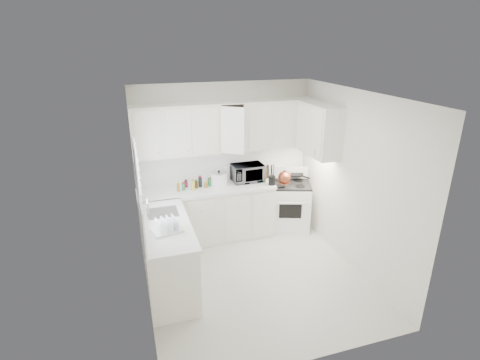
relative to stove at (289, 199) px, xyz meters
name	(u,v)px	position (x,y,z in m)	size (l,w,h in m)	color
floor	(254,277)	(-1.09, -1.26, -0.55)	(3.20, 3.20, 0.00)	beige
ceiling	(257,95)	(-1.09, -1.26, 2.05)	(3.20, 3.20, 0.00)	white
wall_back	(224,160)	(-1.09, 0.34, 0.75)	(3.00, 3.00, 0.00)	silver
wall_front	(313,257)	(-1.09, -2.86, 0.75)	(3.00, 3.00, 0.00)	silver
wall_left	(140,209)	(-2.59, -1.26, 0.75)	(3.20, 3.20, 0.00)	silver
wall_right	(354,182)	(0.41, -1.26, 0.75)	(3.20, 3.20, 0.00)	silver
window_blinds	(138,180)	(-2.57, -0.91, 1.00)	(0.06, 0.96, 1.06)	white
lower_cabinets_back	(207,215)	(-1.48, 0.04, -0.10)	(2.22, 0.60, 0.90)	silver
lower_cabinets_left	(167,256)	(-2.29, -1.06, -0.10)	(0.60, 1.60, 0.90)	silver
countertop_back	(207,189)	(-1.48, 0.03, 0.38)	(2.24, 0.64, 0.05)	white
countertop_left	(166,225)	(-2.28, -1.06, 0.38)	(0.64, 1.62, 0.05)	white
backsplash_back	(224,164)	(-1.09, 0.33, 0.68)	(2.98, 0.02, 0.55)	white
backsplash_left	(140,208)	(-2.58, -1.06, 0.68)	(0.02, 1.60, 0.55)	white
upper_cabinets_back	(227,151)	(-1.09, 0.17, 0.95)	(3.00, 0.33, 0.80)	silver
upper_cabinets_right	(317,154)	(0.24, -0.44, 0.95)	(0.33, 0.90, 0.80)	silver
sink	(162,205)	(-2.28, -0.71, 0.52)	(0.42, 0.38, 0.30)	gray
stove	(289,199)	(0.00, 0.00, 0.00)	(0.71, 0.59, 1.10)	white
tea_kettle	(284,176)	(-0.18, -0.16, 0.51)	(0.27, 0.23, 0.25)	#973929
frying_pan	(295,174)	(0.18, 0.16, 0.42)	(0.29, 0.49, 0.04)	black
microwave	(248,171)	(-0.74, 0.12, 0.58)	(0.53, 0.29, 0.36)	gray
rice_cooker	(219,178)	(-1.26, 0.05, 0.53)	(0.27, 0.27, 0.27)	white
paper_towel	(227,173)	(-1.08, 0.23, 0.54)	(0.12, 0.12, 0.27)	white
utensil_crock	(272,174)	(-0.41, -0.18, 0.58)	(0.12, 0.12, 0.37)	black
dish_rack	(166,224)	(-2.29, -1.28, 0.50)	(0.36, 0.27, 0.20)	white
spice_left_0	(177,184)	(-1.94, 0.16, 0.47)	(0.06, 0.06, 0.13)	olive
spice_left_1	(183,186)	(-1.87, 0.07, 0.47)	(0.06, 0.06, 0.13)	#2B8342
spice_left_2	(186,183)	(-1.79, 0.16, 0.47)	(0.06, 0.06, 0.13)	#A21533
spice_left_3	(192,185)	(-1.72, 0.07, 0.47)	(0.06, 0.06, 0.13)	gold
spice_left_4	(195,182)	(-1.64, 0.16, 0.47)	(0.06, 0.06, 0.13)	#4C3A15
spice_left_5	(201,184)	(-1.57, 0.07, 0.47)	(0.06, 0.06, 0.13)	black
spice_left_6	(204,181)	(-1.49, 0.16, 0.47)	(0.06, 0.06, 0.13)	olive
spice_left_7	(210,183)	(-1.42, 0.07, 0.47)	(0.06, 0.06, 0.13)	#2B8342
sauce_right_0	(259,173)	(-0.51, 0.20, 0.50)	(0.06, 0.06, 0.19)	#A21533
sauce_right_1	(263,174)	(-0.46, 0.14, 0.50)	(0.06, 0.06, 0.19)	gold
sauce_right_2	(264,172)	(-0.40, 0.20, 0.50)	(0.06, 0.06, 0.19)	#4C3A15
sauce_right_3	(269,173)	(-0.35, 0.14, 0.50)	(0.06, 0.06, 0.19)	black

